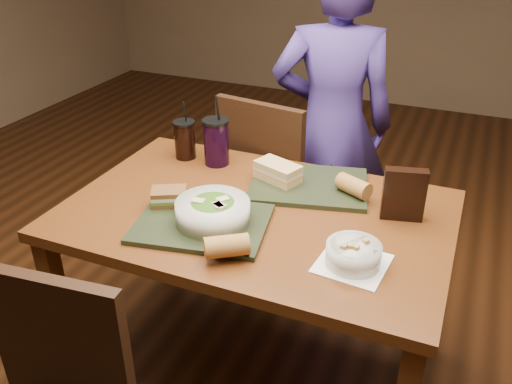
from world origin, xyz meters
TOP-DOWN VIEW (x-y plane):
  - ground at (0.00, 0.00)m, footprint 6.00×6.00m
  - dining_table at (0.00, 0.00)m, footprint 1.30×0.85m
  - chair_far at (-0.19, 0.57)m, footprint 0.47×0.48m
  - diner at (0.04, 0.81)m, footprint 0.64×0.51m
  - tray_near at (-0.12, -0.16)m, footprint 0.47×0.39m
  - tray_far at (0.11, 0.23)m, footprint 0.48×0.41m
  - salad_bowl at (-0.09, -0.15)m, footprint 0.24×0.24m
  - soup_bowl at (0.38, -0.18)m, footprint 0.21×0.21m
  - sandwich_near at (-0.28, -0.10)m, footprint 0.14×0.13m
  - sandwich_far at (-0.00, 0.21)m, footprint 0.19×0.14m
  - baguette_near at (0.04, -0.30)m, footprint 0.14×0.13m
  - baguette_far at (0.28, 0.21)m, footprint 0.14×0.11m
  - cup_cola at (-0.43, 0.28)m, footprint 0.09×0.09m
  - cup_berry at (-0.29, 0.28)m, footprint 0.11×0.11m
  - chip_bag at (0.46, 0.14)m, footprint 0.14×0.07m

SIDE VIEW (x-z plane):
  - ground at x=0.00m, z-range 0.00..0.00m
  - chair_far at x=-0.19m, z-range 0.05..1.01m
  - dining_table at x=0.00m, z-range 0.28..1.03m
  - tray_near at x=-0.12m, z-range 0.75..0.77m
  - tray_far at x=0.11m, z-range 0.75..0.77m
  - diner at x=0.04m, z-range 0.00..1.53m
  - soup_bowl at x=0.38m, z-range 0.75..0.83m
  - sandwich_near at x=-0.28m, z-range 0.77..0.82m
  - baguette_far at x=0.28m, z-range 0.77..0.83m
  - baguette_near at x=0.04m, z-range 0.77..0.83m
  - sandwich_far at x=0.00m, z-range 0.77..0.83m
  - salad_bowl at x=-0.09m, z-range 0.77..0.85m
  - cup_cola at x=-0.43m, z-range 0.71..0.95m
  - chip_bag at x=0.46m, z-range 0.75..0.93m
  - cup_berry at x=-0.29m, z-range 0.70..0.99m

